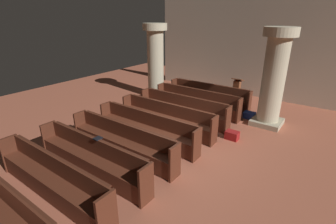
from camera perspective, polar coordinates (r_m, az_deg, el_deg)
The scene contains 16 objects.
ground_plane at distance 7.76m, azimuth 2.76°, elevation -7.01°, with size 19.20×19.20×0.00m, color #AD5B42.
back_wall at distance 12.46m, azimuth 18.97°, elevation 13.74°, with size 10.00×0.16×4.50m, color beige.
pew_row_0 at distance 10.90m, azimuth 9.35°, elevation 4.12°, with size 3.64×0.46×0.91m.
pew_row_1 at distance 10.02m, azimuth 6.64°, elevation 2.71°, with size 3.64×0.46×0.91m.
pew_row_2 at distance 9.18m, azimuth 3.43°, elevation 1.03°, with size 3.64×0.47×0.91m.
pew_row_3 at distance 8.38m, azimuth -0.40°, elevation -0.99°, with size 3.64×0.46×0.91m.
pew_row_4 at distance 7.64m, azimuth -5.02°, elevation -3.41°, with size 3.64×0.46×0.91m.
pew_row_5 at distance 6.98m, azimuth -10.59°, elevation -6.28°, with size 3.64×0.47×0.91m.
pew_row_6 at distance 6.41m, azimuth -17.33°, elevation -9.63°, with size 3.64×0.46×0.91m.
pew_row_7 at distance 5.98m, azimuth -25.36°, elevation -13.38°, with size 3.64×0.46×0.91m.
pillar_aisle_side at distance 9.14m, azimuth 23.21°, elevation 7.46°, with size 1.08×1.08×3.35m.
pillar_far_side at distance 11.69m, azimuth -2.90°, elevation 11.90°, with size 1.08×1.08×3.35m.
lectern at distance 11.66m, azimuth 15.48°, elevation 4.58°, with size 0.48×0.45×1.08m.
hymn_book at distance 6.24m, azimuth -15.89°, elevation -5.85°, with size 0.16×0.19×0.03m, color black.
kneeler_box_red at distance 8.15m, azimuth 14.54°, elevation -5.21°, with size 0.41×0.29×0.27m, color maroon.
kneeler_box_blue at distance 9.94m, azimuth 18.21°, elevation -0.70°, with size 0.41×0.31×0.24m, color navy.
Camera 1 is at (3.69, -5.73, 3.71)m, focal length 26.46 mm.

